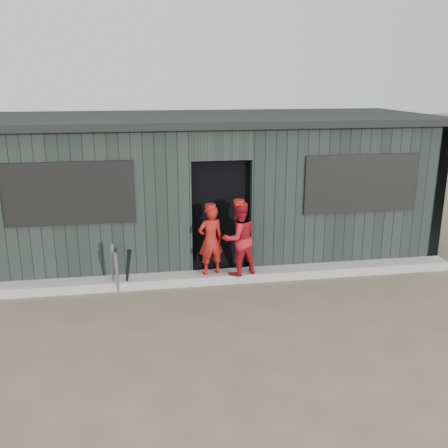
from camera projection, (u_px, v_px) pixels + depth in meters
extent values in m
plane|color=brown|center=(246.00, 333.00, 6.66)|extent=(80.00, 80.00, 0.00)
cube|color=#A3A39E|center=(224.00, 277.00, 8.36)|extent=(8.00, 0.36, 0.15)
cone|color=gray|center=(113.00, 267.00, 7.89)|extent=(0.11, 0.20, 0.81)
cone|color=gray|center=(117.00, 273.00, 7.79)|extent=(0.08, 0.19, 0.70)
cone|color=black|center=(128.00, 270.00, 7.88)|extent=(0.18, 0.28, 0.72)
imported|color=maroon|center=(211.00, 240.00, 8.14)|extent=(0.47, 0.36, 1.16)
imported|color=#B21521|center=(239.00, 238.00, 8.12)|extent=(0.73, 0.65, 1.24)
imported|color=#BBBBBB|center=(247.00, 237.00, 8.81)|extent=(0.65, 0.52, 1.16)
cube|color=black|center=(210.00, 190.00, 9.64)|extent=(7.60, 2.70, 2.20)
cube|color=#262D2A|center=(82.00, 210.00, 7.95)|extent=(3.50, 0.20, 2.50)
cube|color=#242B2A|center=(349.00, 200.00, 8.65)|extent=(3.50, 0.20, 2.50)
cube|color=#28302D|center=(221.00, 144.00, 8.02)|extent=(1.00, 0.20, 0.50)
cube|color=#282F2E|center=(398.00, 181.00, 10.23)|extent=(0.20, 3.00, 2.50)
cube|color=#272E2B|center=(201.00, 174.00, 10.95)|extent=(8.00, 0.20, 2.50)
cube|color=black|center=(209.00, 118.00, 9.26)|extent=(8.30, 3.30, 0.12)
cube|color=black|center=(70.00, 194.00, 7.73)|extent=(2.00, 0.04, 1.00)
cube|color=black|center=(361.00, 184.00, 8.47)|extent=(2.00, 0.04, 1.00)
cube|color=black|center=(196.00, 194.00, 8.60)|extent=(0.21, 0.21, 1.00)
cube|color=black|center=(220.00, 195.00, 8.80)|extent=(0.19, 0.16, 0.75)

